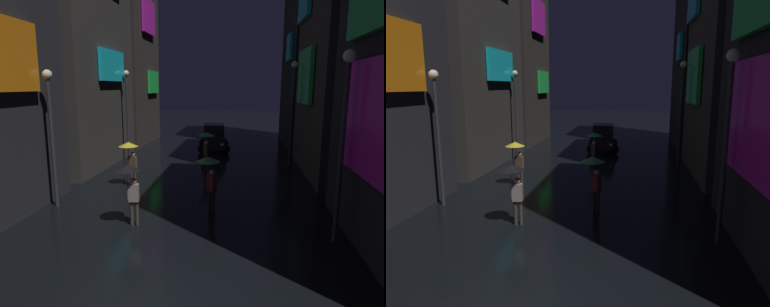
{
  "view_description": "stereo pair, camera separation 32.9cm",
  "coord_description": "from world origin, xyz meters",
  "views": [
    {
      "loc": [
        2.12,
        -6.05,
        4.65
      ],
      "look_at": [
        0.0,
        8.41,
        1.77
      ],
      "focal_mm": 32.0,
      "sensor_mm": 36.0,
      "label": 1
    },
    {
      "loc": [
        2.44,
        -6.0,
        4.65
      ],
      "look_at": [
        0.0,
        8.41,
        1.77
      ],
      "focal_mm": 32.0,
      "sensor_mm": 36.0,
      "label": 2
    }
  ],
  "objects": [
    {
      "name": "streetlamp_right_near",
      "position": [
        5.0,
        4.2,
        3.52
      ],
      "size": [
        0.36,
        0.36,
        5.65
      ],
      "color": "#2D2D33",
      "rests_on": "ground"
    },
    {
      "name": "pedestrian_midstreet_centre_yellow",
      "position": [
        -2.99,
        8.92,
        1.67
      ],
      "size": [
        0.9,
        0.9,
        2.12
      ],
      "color": "#38332D",
      "rests_on": "ground"
    },
    {
      "name": "streetlamp_left_far",
      "position": [
        -5.0,
        14.64,
        3.5
      ],
      "size": [
        0.36,
        0.36,
        5.61
      ],
      "color": "#2D2D33",
      "rests_on": "ground"
    },
    {
      "name": "car_distant",
      "position": [
        0.1,
        18.85,
        0.93
      ],
      "size": [
        2.49,
        4.26,
        1.92
      ],
      "color": "black",
      "rests_on": "ground"
    },
    {
      "name": "pedestrian_midstreet_left_green",
      "position": [
        0.97,
        6.13,
        1.67
      ],
      "size": [
        0.9,
        0.9,
        2.12
      ],
      "color": "black",
      "rests_on": "ground"
    },
    {
      "name": "building_left_far",
      "position": [
        -7.48,
        21.59,
        11.3
      ],
      "size": [
        4.25,
        7.18,
        22.59
      ],
      "color": "#2D2826",
      "rests_on": "ground"
    },
    {
      "name": "building_right_far",
      "position": [
        7.49,
        22.07,
        10.35
      ],
      "size": [
        4.25,
        8.15,
        20.7
      ],
      "color": "black",
      "rests_on": "ground"
    },
    {
      "name": "building_right_mid",
      "position": [
        7.48,
        12.95,
        8.69
      ],
      "size": [
        4.25,
        7.88,
        17.37
      ],
      "color": "#33302D",
      "rests_on": "ground"
    },
    {
      "name": "pedestrian_foreground_left_green",
      "position": [
        0.17,
        12.77,
        1.67
      ],
      "size": [
        0.9,
        0.9,
        2.12
      ],
      "color": "black",
      "rests_on": "ground"
    },
    {
      "name": "streetlamp_right_far",
      "position": [
        5.0,
        14.68,
        3.74
      ],
      "size": [
        0.36,
        0.36,
        6.05
      ],
      "color": "#2D2D33",
      "rests_on": "ground"
    },
    {
      "name": "streetlamp_left_near",
      "position": [
        -5.0,
        5.88,
        3.31
      ],
      "size": [
        0.36,
        0.36,
        5.25
      ],
      "color": "#2D2D33",
      "rests_on": "ground"
    },
    {
      "name": "pedestrian_near_crossing_black",
      "position": [
        -1.52,
        4.47,
        1.67
      ],
      "size": [
        0.9,
        0.9,
        2.12
      ],
      "color": "#38332D",
      "rests_on": "ground"
    }
  ]
}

